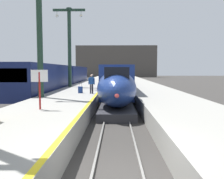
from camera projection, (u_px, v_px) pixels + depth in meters
name	position (u px, v px, depth m)	size (l,w,h in m)	color
ground_plane	(117.00, 179.00, 7.03)	(260.00, 260.00, 0.00)	#33302D
platform_left	(85.00, 90.00, 31.73)	(4.80, 110.00, 1.05)	gray
platform_right	(148.00, 90.00, 31.59)	(4.80, 110.00, 1.05)	gray
platform_left_safety_stripe	(103.00, 86.00, 31.65)	(0.20, 107.80, 0.01)	yellow
rail_main_left	(111.00, 92.00, 34.45)	(0.08, 110.00, 0.12)	slate
rail_main_right	(122.00, 92.00, 34.42)	(0.08, 110.00, 0.12)	slate
rail_secondary_left	(54.00, 92.00, 34.59)	(0.08, 110.00, 0.12)	slate
rail_secondary_right	(65.00, 92.00, 34.56)	(0.08, 110.00, 0.12)	slate
highspeed_train_main	(116.00, 77.00, 41.61)	(2.92, 56.80, 3.60)	navy
regional_train_adjacent	(63.00, 77.00, 37.00)	(2.85, 36.60, 3.80)	#141E4C
station_column_mid	(39.00, 20.00, 18.47)	(4.00, 0.68, 9.87)	#1E3828
station_column_far	(69.00, 40.00, 30.36)	(4.00, 0.68, 9.78)	#1E3828
passenger_near_edge	(92.00, 83.00, 21.69)	(0.57, 0.23, 1.69)	#23232D
passenger_mid_platform	(92.00, 81.00, 25.69)	(0.24, 0.57, 1.69)	#23232D
rolling_suitcase	(80.00, 90.00, 22.28)	(0.40, 0.22, 0.98)	navy
departure_info_board	(39.00, 81.00, 12.95)	(0.90, 0.10, 2.12)	maroon
terminus_back_wall	(116.00, 61.00, 108.13)	(36.00, 2.00, 14.00)	#4C4742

